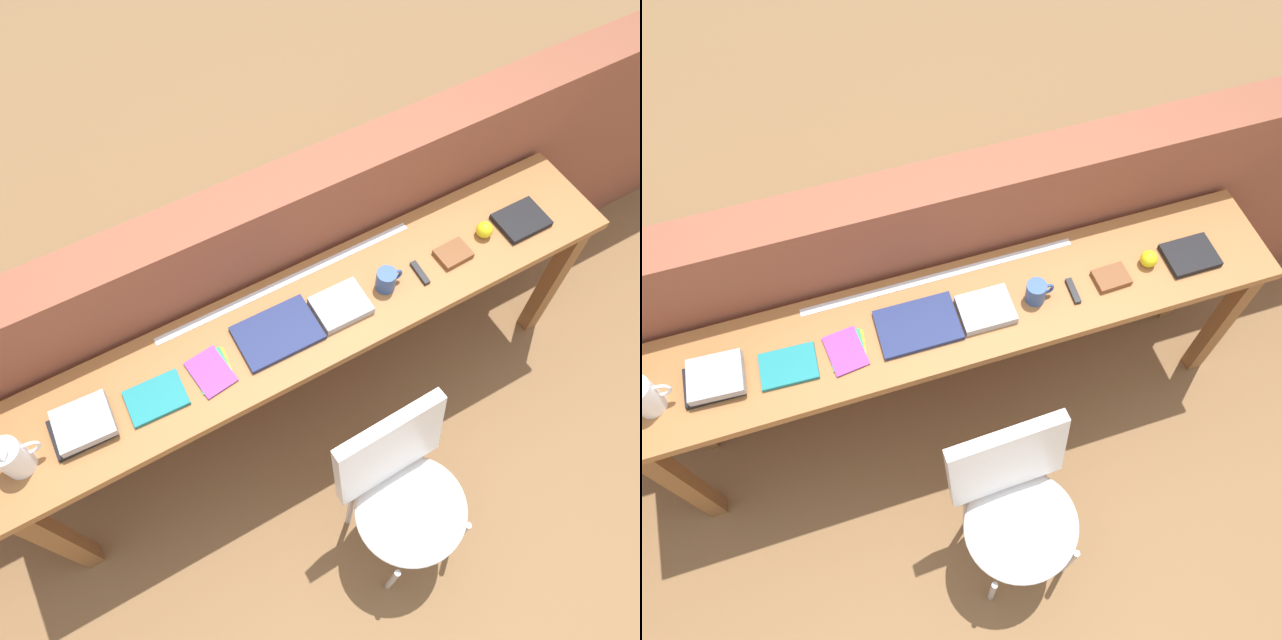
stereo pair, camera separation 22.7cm
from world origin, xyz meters
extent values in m
plane|color=brown|center=(0.00, 0.00, 0.00)|extent=(40.00, 40.00, 0.00)
cube|color=brown|center=(0.00, 0.64, 0.61)|extent=(6.00, 0.20, 1.22)
cube|color=#996033|center=(0.00, 0.30, 0.86)|extent=(2.50, 0.44, 0.04)
cube|color=brown|center=(-1.19, 0.14, 0.42)|extent=(0.07, 0.07, 0.84)
cube|color=brown|center=(1.19, 0.14, 0.42)|extent=(0.07, 0.07, 0.84)
cube|color=brown|center=(-1.19, 0.46, 0.42)|extent=(0.07, 0.07, 0.84)
cube|color=brown|center=(1.19, 0.46, 0.42)|extent=(0.07, 0.07, 0.84)
ellipsoid|color=white|center=(0.02, -0.42, 0.45)|extent=(0.45, 0.43, 0.08)
cube|color=white|center=(0.01, -0.23, 0.69)|extent=(0.44, 0.12, 0.40)
cylinder|color=#B2B2B7|center=(-0.14, -0.59, 0.21)|extent=(0.02, 0.02, 0.41)
cylinder|color=#B2B2B7|center=(0.19, -0.58, 0.21)|extent=(0.02, 0.02, 0.41)
cylinder|color=#B2B2B7|center=(-0.15, -0.27, 0.21)|extent=(0.02, 0.02, 0.41)
cylinder|color=#B2B2B7|center=(0.18, -0.26, 0.21)|extent=(0.02, 0.02, 0.41)
cylinder|color=white|center=(-1.10, 0.26, 0.96)|extent=(0.10, 0.10, 0.15)
torus|color=white|center=(-1.05, 0.26, 0.96)|extent=(0.07, 0.01, 0.07)
cube|color=black|center=(-0.89, 0.28, 0.89)|extent=(0.20, 0.15, 0.02)
cube|color=#9E9EA3|center=(-0.88, 0.28, 0.92)|extent=(0.20, 0.17, 0.03)
cube|color=#19757A|center=(-0.64, 0.26, 0.89)|extent=(0.20, 0.15, 0.02)
cube|color=yellow|center=(-0.42, 0.27, 0.88)|extent=(0.13, 0.16, 0.00)
cube|color=green|center=(-0.43, 0.27, 0.88)|extent=(0.13, 0.15, 0.00)
cube|color=purple|center=(-0.43, 0.26, 0.89)|extent=(0.14, 0.18, 0.00)
cube|color=navy|center=(-0.16, 0.28, 0.89)|extent=(0.30, 0.21, 0.02)
cube|color=#9E9EA3|center=(0.10, 0.27, 0.90)|extent=(0.20, 0.16, 0.03)
cylinder|color=#2D4C8C|center=(0.29, 0.27, 0.93)|extent=(0.08, 0.08, 0.09)
torus|color=#2D4C8C|center=(0.34, 0.27, 0.93)|extent=(0.06, 0.01, 0.06)
cube|color=black|center=(0.44, 0.25, 0.89)|extent=(0.03, 0.11, 0.02)
cube|color=brown|center=(0.60, 0.26, 0.89)|extent=(0.13, 0.10, 0.02)
sphere|color=yellow|center=(0.76, 0.28, 0.91)|extent=(0.07, 0.07, 0.07)
cube|color=black|center=(0.93, 0.26, 0.89)|extent=(0.20, 0.16, 0.02)
cube|color=silver|center=(-0.02, 0.47, 0.88)|extent=(1.08, 0.03, 0.00)
camera|label=1|loc=(-0.55, -0.72, 2.88)|focal=35.00mm
camera|label=2|loc=(-0.34, -0.81, 2.88)|focal=35.00mm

